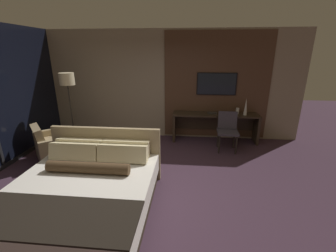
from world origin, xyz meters
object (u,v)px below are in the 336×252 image
desk_chair (227,128)px  vase_tall (246,107)px  tv (217,84)px  bed (85,191)px  vase_short (237,111)px  floor_lamp (68,85)px  desk (215,122)px  book (212,113)px  armchair_by_window (56,147)px

desk_chair → vase_tall: bearing=45.9°
tv → bed: bearing=-124.3°
tv → vase_short: tv is taller
desk_chair → floor_lamp: 3.90m
desk_chair → vase_tall: vase_tall is taller
bed → desk: (2.16, 2.98, 0.20)m
book → floor_lamp: bearing=-170.4°
desk → book: 0.26m
desk → desk_chair: (0.24, -0.54, 0.03)m
bed → book: (2.07, 2.96, 0.45)m
armchair_by_window → vase_tall: 4.53m
armchair_by_window → desk: bearing=-110.4°
tv → desk_chair: (0.24, -0.72, -0.92)m
bed → vase_tall: (2.88, 2.91, 0.64)m
bed → desk_chair: size_ratio=2.34×
book → vase_short: bearing=5.6°
vase_tall → vase_short: (-0.17, 0.12, -0.13)m
desk → floor_lamp: size_ratio=1.21×
tv → vase_tall: 0.93m
bed → vase_short: 4.10m
desk_chair → armchair_by_window: bearing=-165.2°
tv → desk: bearing=-90.0°
armchair_by_window → floor_lamp: 1.46m
tv → armchair_by_window: (-3.56, -1.58, -1.20)m
tv → book: bearing=-113.7°
tv → armchair_by_window: tv is taller
desk → vase_short: 0.63m
bed → armchair_by_window: size_ratio=1.87×
book → desk: bearing=11.6°
armchair_by_window → bed: bearing=179.4°
desk_chair → vase_short: desk_chair is taller
floor_lamp → vase_tall: (4.26, 0.53, -0.55)m
floor_lamp → vase_tall: bearing=7.1°
desk → vase_short: bearing=4.6°
tv → vase_short: size_ratio=6.79×
desk → bed: bearing=-126.0°
desk → desk_chair: bearing=-66.1°
tv → book: 0.75m
vase_short → bed: bearing=-131.9°
vase_short → book: size_ratio=0.62×
desk → book: bearing=-168.4°
vase_short → floor_lamp: bearing=-171.0°
bed → desk: bed is taller
tv → book: size_ratio=4.23×
desk_chair → armchair_by_window: (-3.79, -0.86, -0.28)m
desk_chair → vase_short: bearing=63.4°
floor_lamp → tv: bearing=12.6°
vase_short → desk: bearing=-175.4°
floor_lamp → vase_short: (4.10, 0.65, -0.69)m
book → armchair_by_window: bearing=-158.3°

